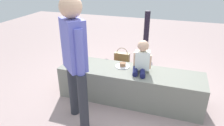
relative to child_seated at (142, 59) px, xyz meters
name	(u,v)px	position (x,y,z in m)	size (l,w,h in m)	color
ground_plane	(129,98)	(-0.16, -0.02, -0.72)	(12.00, 12.00, 0.00)	#A28987
concrete_ledge	(130,85)	(-0.16, -0.02, -0.47)	(2.19, 0.58, 0.51)	gray
child_seated	(142,59)	(0.00, 0.00, 0.00)	(0.28, 0.33, 0.48)	#151847
adult_standing	(74,53)	(-0.69, -0.74, 0.28)	(0.40, 0.38, 1.67)	#2A2D35
cake_plate	(123,65)	(-0.31, 0.08, -0.19)	(0.22, 0.22, 0.07)	white
gift_bag	(156,81)	(0.20, 0.43, -0.57)	(0.22, 0.09, 0.34)	#59C6B2
railing_post	(145,46)	(-0.17, 1.35, -0.28)	(0.36, 0.36, 1.16)	black
water_bottle_near_gift	(146,69)	(-0.06, 0.96, -0.63)	(0.06, 0.06, 0.20)	silver
party_cup_red	(113,63)	(-0.79, 1.09, -0.67)	(0.08, 0.08, 0.10)	red
cake_box_white	(130,81)	(-0.26, 0.45, -0.66)	(0.27, 0.32, 0.13)	white
handbag_black_leather	(107,69)	(-0.78, 0.65, -0.60)	(0.31, 0.14, 0.34)	black
handbag_brown_canvas	(122,57)	(-0.67, 1.34, -0.60)	(0.34, 0.12, 0.34)	brown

